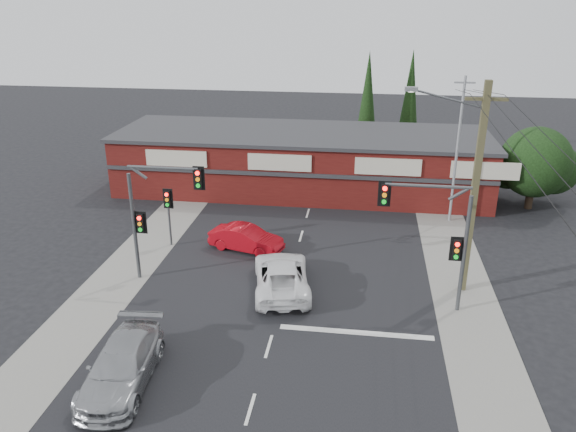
# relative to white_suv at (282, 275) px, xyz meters

# --- Properties ---
(ground) EXTENTS (120.00, 120.00, 0.00)m
(ground) POSITION_rel_white_suv_xyz_m (0.19, -1.79, -0.76)
(ground) COLOR black
(ground) RESTS_ON ground
(road_strip) EXTENTS (14.00, 70.00, 0.01)m
(road_strip) POSITION_rel_white_suv_xyz_m (0.19, 3.21, -0.76)
(road_strip) COLOR black
(road_strip) RESTS_ON ground
(verge_left) EXTENTS (3.00, 70.00, 0.02)m
(verge_left) POSITION_rel_white_suv_xyz_m (-8.31, 3.21, -0.75)
(verge_left) COLOR gray
(verge_left) RESTS_ON ground
(verge_right) EXTENTS (3.00, 70.00, 0.02)m
(verge_right) POSITION_rel_white_suv_xyz_m (8.69, 3.21, -0.75)
(verge_right) COLOR gray
(verge_right) RESTS_ON ground
(stop_line) EXTENTS (6.50, 0.35, 0.01)m
(stop_line) POSITION_rel_white_suv_xyz_m (3.69, -3.29, -0.75)
(stop_line) COLOR silver
(stop_line) RESTS_ON ground
(white_suv) EXTENTS (3.52, 5.87, 1.53)m
(white_suv) POSITION_rel_white_suv_xyz_m (0.00, 0.00, 0.00)
(white_suv) COLOR white
(white_suv) RESTS_ON ground
(silver_suv) EXTENTS (2.56, 5.44, 1.53)m
(silver_suv) POSITION_rel_white_suv_xyz_m (-4.72, -7.79, 0.00)
(silver_suv) COLOR #9FA1A4
(silver_suv) RESTS_ON ground
(red_sedan) EXTENTS (4.41, 2.56, 1.37)m
(red_sedan) POSITION_rel_white_suv_xyz_m (-2.63, 4.18, -0.08)
(red_sedan) COLOR #B00A15
(red_sedan) RESTS_ON ground
(lane_dashes) EXTENTS (0.12, 31.59, 0.01)m
(lane_dashes) POSITION_rel_white_suv_xyz_m (0.19, -4.79, -0.75)
(lane_dashes) COLOR silver
(lane_dashes) RESTS_ON ground
(shop_building) EXTENTS (27.30, 8.40, 4.22)m
(shop_building) POSITION_rel_white_suv_xyz_m (-0.80, 15.20, 1.37)
(shop_building) COLOR #48100E
(shop_building) RESTS_ON ground
(tree_cluster) EXTENTS (5.90, 5.10, 5.50)m
(tree_cluster) POSITION_rel_white_suv_xyz_m (14.88, 13.65, 2.13)
(tree_cluster) COLOR #2D2116
(tree_cluster) RESTS_ON ground
(conifer_near) EXTENTS (1.80, 1.80, 9.25)m
(conifer_near) POSITION_rel_white_suv_xyz_m (3.69, 22.21, 4.72)
(conifer_near) COLOR #2D2116
(conifer_near) RESTS_ON ground
(conifer_far) EXTENTS (1.80, 1.80, 9.25)m
(conifer_far) POSITION_rel_white_suv_xyz_m (7.19, 24.21, 4.72)
(conifer_far) COLOR #2D2116
(conifer_far) RESTS_ON ground
(traffic_mast_left) EXTENTS (3.77, 0.27, 5.97)m
(traffic_mast_left) POSITION_rel_white_suv_xyz_m (-6.24, 0.22, 3.17)
(traffic_mast_left) COLOR #47494C
(traffic_mast_left) RESTS_ON ground
(traffic_mast_right) EXTENTS (3.96, 0.27, 5.97)m
(traffic_mast_right) POSITION_rel_white_suv_xyz_m (7.05, -0.78, 3.18)
(traffic_mast_right) COLOR #47494C
(traffic_mast_right) RESTS_ON ground
(pedestal_signal) EXTENTS (0.55, 0.27, 3.38)m
(pedestal_signal) POSITION_rel_white_suv_xyz_m (-7.01, 4.22, 1.64)
(pedestal_signal) COLOR #47494C
(pedestal_signal) RESTS_ON ground
(utility_pole) EXTENTS (4.38, 0.59, 10.00)m
(utility_pole) POSITION_rel_white_suv_xyz_m (8.55, 1.20, 4.63)
(utility_pole) COLOR brown
(utility_pole) RESTS_ON ground
(steel_pole) EXTENTS (1.20, 0.16, 9.00)m
(steel_pole) POSITION_rel_white_suv_xyz_m (9.19, 10.21, 3.94)
(steel_pole) COLOR gray
(steel_pole) RESTS_ON ground
(power_lines) EXTENTS (2.01, 29.00, 1.22)m
(power_lines) POSITION_rel_white_suv_xyz_m (8.66, -4.25, 8.28)
(power_lines) COLOR black
(power_lines) RESTS_ON ground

